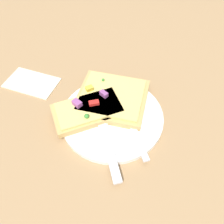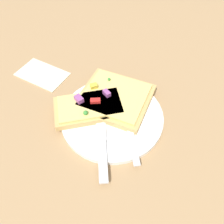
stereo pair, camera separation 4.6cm
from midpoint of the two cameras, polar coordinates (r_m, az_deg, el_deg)
The scene contains 8 objects.
ground_plane at distance 0.48m, azimuth -2.75°, elevation -1.79°, with size 4.00×4.00×0.00m, color #9E7A51.
plate at distance 0.48m, azimuth -2.78°, elevation -1.37°, with size 0.22×0.22×0.01m.
fork at distance 0.47m, azimuth 1.13°, elevation -0.59°, with size 0.14×0.18×0.01m.
knife at distance 0.44m, azimuth -4.56°, elevation -7.07°, with size 0.14×0.19×0.01m.
pizza_slice_main at distance 0.49m, azimuth -2.76°, elevation 3.75°, with size 0.17×0.15×0.03m.
pizza_slice_corner at distance 0.47m, azimuth -8.85°, elevation 0.37°, with size 0.17×0.16×0.03m.
crumb_scatter at distance 0.46m, azimuth -1.33°, elevation -0.96°, with size 0.02×0.04×0.01m.
napkin at distance 0.59m, azimuth -22.41°, elevation 7.07°, with size 0.13×0.08×0.01m.
Camera 1 is at (-0.10, 0.27, 0.39)m, focal length 35.00 mm.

